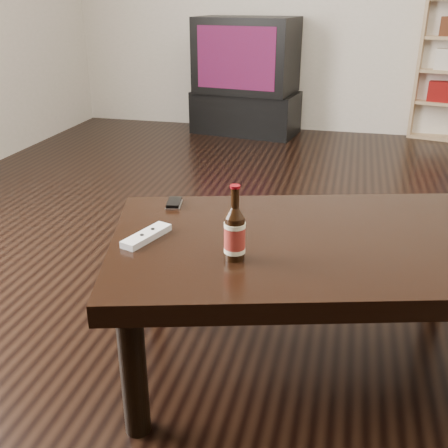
% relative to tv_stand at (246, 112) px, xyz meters
% --- Properties ---
extents(floor, '(5.00, 6.00, 0.01)m').
position_rel_tv_stand_xyz_m(floor, '(0.89, -2.76, -0.18)').
color(floor, black).
rests_on(floor, ground).
extents(tv_stand, '(0.95, 0.58, 0.36)m').
position_rel_tv_stand_xyz_m(tv_stand, '(0.00, 0.00, 0.00)').
color(tv_stand, black).
rests_on(tv_stand, floor).
extents(tv, '(0.88, 0.63, 0.61)m').
position_rel_tv_stand_xyz_m(tv, '(-0.00, -0.00, 0.48)').
color(tv, black).
rests_on(tv, tv_stand).
extents(coffee_table, '(1.39, 1.03, 0.46)m').
position_rel_tv_stand_xyz_m(coffee_table, '(0.85, -3.08, 0.22)').
color(coffee_table, black).
rests_on(coffee_table, floor).
extents(beer_bottle, '(0.07, 0.07, 0.22)m').
position_rel_tv_stand_xyz_m(beer_bottle, '(0.64, -3.28, 0.36)').
color(beer_bottle, black).
rests_on(beer_bottle, coffee_table).
extents(phone, '(0.06, 0.10, 0.02)m').
position_rel_tv_stand_xyz_m(phone, '(0.34, -2.93, 0.29)').
color(phone, '#B5B5B7').
rests_on(phone, coffee_table).
extents(remote, '(0.10, 0.19, 0.02)m').
position_rel_tv_stand_xyz_m(remote, '(0.35, -3.21, 0.30)').
color(remote, silver).
rests_on(remote, coffee_table).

